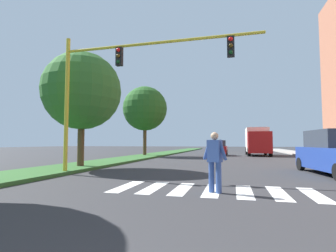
% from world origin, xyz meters
% --- Properties ---
extents(ground_plane, '(140.00, 140.00, 0.00)m').
position_xyz_m(ground_plane, '(0.00, 30.00, 0.00)').
color(ground_plane, '#2D2D30').
extents(crosswalk, '(5.85, 2.20, 0.01)m').
position_xyz_m(crosswalk, '(0.00, 7.94, 0.00)').
color(crosswalk, silver).
rests_on(crosswalk, ground_plane).
extents(median_strip, '(3.01, 64.00, 0.15)m').
position_xyz_m(median_strip, '(-7.83, 28.00, 0.07)').
color(median_strip, '#2D5B28').
rests_on(median_strip, ground_plane).
extents(tree_mid, '(4.29, 4.29, 6.26)m').
position_xyz_m(tree_mid, '(-7.44, 12.65, 4.26)').
color(tree_mid, '#4C3823').
rests_on(tree_mid, median_strip).
extents(tree_far, '(4.62, 4.62, 7.14)m').
position_xyz_m(tree_far, '(-8.25, 25.43, 4.97)').
color(tree_far, '#4C3823').
rests_on(tree_far, median_strip).
extents(sidewalk_right, '(3.00, 64.00, 0.15)m').
position_xyz_m(sidewalk_right, '(8.76, 28.00, 0.07)').
color(sidewalk_right, '#9E9991').
rests_on(sidewalk_right, ground_plane).
extents(traffic_light_gantry, '(8.58, 0.30, 6.00)m').
position_xyz_m(traffic_light_gantry, '(-4.13, 10.21, 4.35)').
color(traffic_light_gantry, gold).
rests_on(traffic_light_gantry, median_strip).
extents(pedestrian_performer, '(0.72, 0.38, 1.69)m').
position_xyz_m(pedestrian_performer, '(0.11, 7.58, 0.93)').
color(pedestrian_performer, '#334C8C').
rests_on(pedestrian_performer, ground_plane).
extents(sedan_midblock, '(1.86, 4.17, 1.67)m').
position_xyz_m(sedan_midblock, '(-0.93, 29.36, 0.77)').
color(sedan_midblock, maroon).
rests_on(sedan_midblock, ground_plane).
extents(truck_box_delivery, '(2.40, 6.20, 3.10)m').
position_xyz_m(truck_box_delivery, '(3.27, 30.38, 1.63)').
color(truck_box_delivery, maroon).
rests_on(truck_box_delivery, ground_plane).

